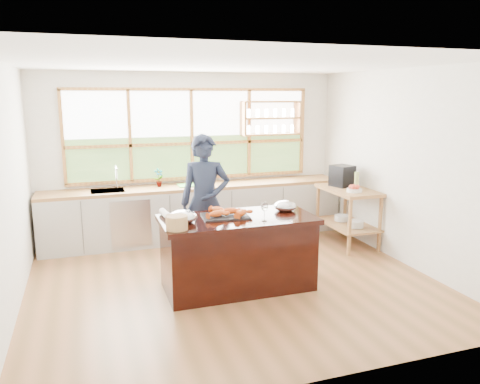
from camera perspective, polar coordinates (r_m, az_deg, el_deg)
name	(u,v)px	position (r m, az deg, el deg)	size (l,w,h in m)	color
ground_plane	(233,281)	(6.09, -0.86, -10.84)	(5.00, 5.00, 0.00)	#9A6238
room_shell	(222,141)	(6.15, -2.15, 6.26)	(5.02, 4.52, 2.71)	white
back_counter	(196,212)	(7.73, -5.38, -2.41)	(4.90, 0.63, 0.90)	#ACA8A2
right_shelf_unit	(348,207)	(7.56, 13.03, -1.81)	(0.62, 1.10, 0.90)	#A27D3F
island	(238,253)	(5.75, -0.26, -7.39)	(1.85, 0.90, 0.90)	black
cook	(205,202)	(6.33, -4.26, -1.27)	(0.67, 0.44, 1.84)	#1A2034
potted_plant	(159,177)	(7.55, -9.88, 1.76)	(0.16, 0.11, 0.30)	slate
cutting_board	(190,185)	(7.61, -6.06, 0.85)	(0.40, 0.30, 0.01)	#58C949
espresso_machine	(342,176)	(7.65, 12.34, 1.94)	(0.30, 0.32, 0.34)	black
wine_bottle	(357,181)	(7.40, 14.02, 1.30)	(0.07, 0.07, 0.28)	#A8BB61
fruit_bowl	(354,189)	(7.27, 13.77, 0.36)	(0.23, 0.23, 0.11)	silver
slate_board	(225,216)	(5.64, -1.81, -2.95)	(0.55, 0.40, 0.02)	black
lobster_pile	(227,212)	(5.63, -1.59, -2.45)	(0.52, 0.44, 0.08)	#EC5C13
mixing_bowl_left	(183,217)	(5.41, -6.97, -3.03)	(0.32, 0.32, 0.16)	#AEAFB5
mixing_bowl_right	(285,206)	(5.95, 5.52, -1.71)	(0.29, 0.29, 0.14)	#AEAFB5
wine_glass	(264,207)	(5.43, 3.00, -1.89)	(0.08, 0.08, 0.22)	white
wicker_basket	(177,223)	(5.15, -7.72, -3.72)	(0.24, 0.24, 0.15)	tan
parchment_roll	(165,214)	(5.69, -9.10, -2.64)	(0.08, 0.08, 0.30)	white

